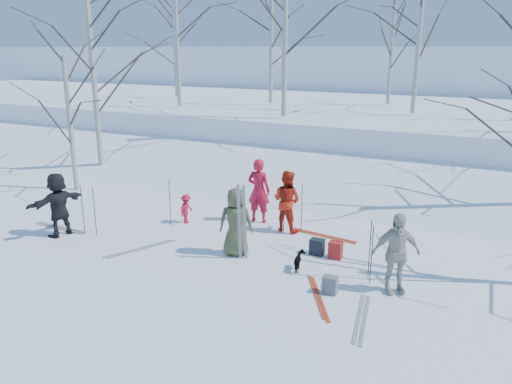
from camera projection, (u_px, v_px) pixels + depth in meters
The scene contains 36 objects.
ground at pixel (228, 259), 12.09m from camera, with size 120.00×120.00×0.00m, color white.
snow_ramp at pixel (324, 185), 18.06m from camera, with size 70.00×9.50×1.40m, color white.
snow_plateau at pixel (388, 125), 26.40m from camera, with size 70.00×18.00×2.20m, color white.
far_hill at pixel (441, 82), 44.13m from camera, with size 90.00×30.00×6.00m, color white.
skier_olive_center at pixel (236, 222), 12.12m from camera, with size 0.83×0.54×1.70m, color #43472A.
skier_red_north at pixel (259, 191), 14.45m from camera, with size 0.69×0.45×1.89m, color #B91129.
skier_redor_behind at pixel (287, 201), 13.74m from camera, with size 0.84×0.65×1.72m, color red.
skier_red_seated at pixel (186, 209), 14.46m from camera, with size 0.56×0.32×0.86m, color #B91129.
skier_cream_east at pixel (396, 253), 10.23m from camera, with size 1.02×0.42×1.74m, color beige.
skier_grey_west at pixel (58, 204), 13.39m from camera, with size 1.63×0.52×1.75m, color black.
dog at pixel (300, 261), 11.40m from camera, with size 0.24×0.53×0.44m, color black.
upright_ski_left at pixel (239, 222), 11.81m from camera, with size 0.07×0.02×1.90m, color silver.
upright_ski_right at pixel (245, 223), 11.77m from camera, with size 0.07×0.02×1.90m, color silver.
ski_pair_a at pixel (141, 249), 12.68m from camera, with size 0.98×1.81×0.02m, color silver, non-canonical shape.
ski_pair_b at pixel (318, 297), 10.22m from camera, with size 1.12×1.75×0.02m, color #B6341A, non-canonical shape.
ski_pair_c at pixel (60, 228), 14.15m from camera, with size 1.90×0.24×0.02m, color silver, non-canonical shape.
ski_pair_d at pixel (324, 236), 13.55m from camera, with size 1.91×0.44×0.02m, color #B6341A, non-canonical shape.
ski_pair_e at pixel (362, 318), 9.42m from camera, with size 0.53×1.91×0.02m, color silver, non-canonical shape.
ski_pole_a at pixel (170, 202), 14.30m from camera, with size 0.02×0.02×1.34m, color black.
ski_pole_b at pixel (302, 208), 13.79m from camera, with size 0.02×0.02×1.34m, color black.
ski_pole_c at pixel (82, 208), 13.73m from camera, with size 0.02×0.02×1.34m, color black.
ski_pole_d at pixel (372, 255), 10.64m from camera, with size 0.02×0.02×1.34m, color black.
ski_pole_e at pixel (95, 212), 13.45m from camera, with size 0.02×0.02×1.34m, color black.
ski_pole_f at pixel (284, 210), 13.56m from camera, with size 0.02×0.02×1.34m, color black.
ski_pole_g at pixel (370, 249), 10.95m from camera, with size 0.02×0.02×1.34m, color black.
backpack_red at pixel (335, 250), 12.07m from camera, with size 0.32×0.22×0.42m, color #AC1D1A.
backpack_grey at pixel (330, 285), 10.34m from camera, with size 0.30×0.20×0.38m, color #595A61.
backpack_dark at pixel (317, 247), 12.30m from camera, with size 0.34×0.24×0.40m, color black.
birch_plateau_a at pixel (391, 53), 24.67m from camera, with size 4.06×4.06×4.94m, color silver, non-canonical shape.
birch_plateau_b at pixel (271, 49), 24.78m from camera, with size 4.36×4.36×5.37m, color silver, non-canonical shape.
birch_plateau_c at pixel (175, 52), 28.38m from camera, with size 4.10×4.10×5.00m, color silver, non-canonical shape.
birch_plateau_d at pixel (285, 28), 19.67m from camera, with size 5.45×5.45×6.93m, color silver, non-canonical shape.
birch_plateau_g at pixel (419, 41), 20.78m from camera, with size 4.77×4.77×5.96m, color silver, non-canonical shape.
birch_plateau_h at pixel (177, 37), 23.51m from camera, with size 5.09×5.09×6.41m, color silver, non-canonical shape.
birch_edge_a at pixel (70, 125), 17.33m from camera, with size 3.87×3.87×4.68m, color silver, non-canonical shape.
birch_edge_d at pixel (95, 88), 19.51m from camera, with size 5.36×5.36×6.81m, color silver, non-canonical shape.
Camera 1 is at (5.63, -9.67, 4.92)m, focal length 35.00 mm.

